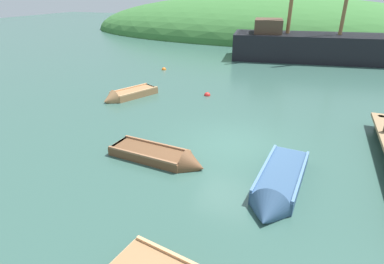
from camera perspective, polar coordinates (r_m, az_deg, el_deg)
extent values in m
plane|color=#33564C|center=(11.87, 7.38, -2.38)|extent=(120.00, 120.00, 0.00)
cylinder|color=brown|center=(15.37, 31.14, 0.49)|extent=(0.28, 0.28, 1.17)
ellipsoid|color=#387033|center=(44.45, 12.70, 17.29)|extent=(49.24, 23.41, 9.59)
cube|color=black|center=(28.38, 20.64, 13.68)|extent=(12.79, 5.97, 2.89)
cube|color=#997A51|center=(28.18, 21.07, 16.44)|extent=(12.25, 5.58, 0.10)
cube|color=#4C3828|center=(27.85, 13.92, 18.49)|extent=(2.63, 3.14, 1.10)
cube|color=brown|center=(11.01, -7.85, -4.23)|extent=(2.88, 1.27, 0.41)
cone|color=brown|center=(10.24, 0.41, -6.37)|extent=(0.77, 1.05, 1.00)
cube|color=#8E6242|center=(11.72, -13.40, -2.48)|extent=(0.19, 0.96, 0.29)
cube|color=#8E6242|center=(10.70, -5.69, -4.13)|extent=(0.25, 0.98, 0.05)
cube|color=#8E6242|center=(11.19, -9.99, -3.02)|extent=(0.25, 0.98, 0.05)
cube|color=#8E6242|center=(10.55, -9.38, -4.26)|extent=(2.75, 0.29, 0.07)
cube|color=#8E6242|center=(11.25, -6.56, -2.11)|extent=(2.75, 0.29, 0.07)
cube|color=#9E7047|center=(17.56, -10.59, 6.90)|extent=(1.98, 2.73, 0.45)
cone|color=#9E7047|center=(16.78, -15.02, 5.62)|extent=(1.17, 0.99, 1.00)
cube|color=tan|center=(18.21, -7.46, 7.98)|extent=(0.92, 0.49, 0.32)
cube|color=tan|center=(17.28, -11.84, 7.08)|extent=(0.96, 0.55, 0.05)
cube|color=tan|center=(17.75, -9.46, 7.74)|extent=(0.96, 0.55, 0.05)
cube|color=tan|center=(17.88, -11.55, 8.00)|extent=(1.07, 2.29, 0.07)
cube|color=tan|center=(17.10, -9.72, 7.38)|extent=(1.07, 2.29, 0.07)
cube|color=tan|center=(7.29, -13.02, -22.20)|extent=(0.29, 1.14, 0.27)
cube|color=tan|center=(6.87, -0.11, -23.08)|extent=(2.82, 0.52, 0.07)
cube|color=#335175|center=(9.95, 16.19, -8.13)|extent=(1.40, 3.14, 0.52)
cone|color=#335175|center=(8.41, 13.56, -14.63)|extent=(1.17, 0.83, 1.11)
cube|color=#4F75A1|center=(11.19, 17.73, -4.00)|extent=(1.06, 0.20, 0.36)
cube|color=#4F75A1|center=(9.39, 15.69, -8.75)|extent=(1.09, 0.26, 0.05)
cube|color=#4F75A1|center=(10.31, 16.91, -5.71)|extent=(1.09, 0.26, 0.05)
cube|color=#4F75A1|center=(9.87, 13.29, -6.08)|extent=(0.31, 2.99, 0.07)
cube|color=#4F75A1|center=(9.76, 19.54, -7.34)|extent=(0.31, 2.99, 0.07)
sphere|color=orange|center=(23.36, -5.22, 11.39)|extent=(0.34, 0.34, 0.34)
sphere|color=red|center=(17.40, 2.83, 6.76)|extent=(0.36, 0.36, 0.36)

